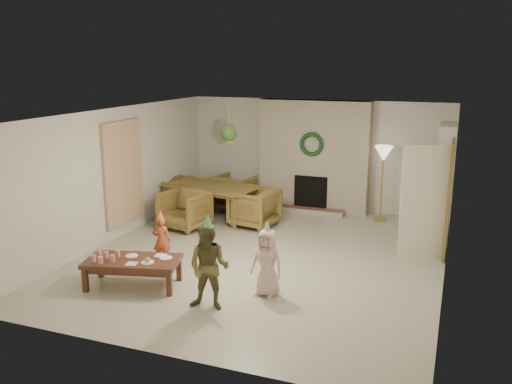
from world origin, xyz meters
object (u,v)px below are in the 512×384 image
at_px(dining_chair_left, 179,195).
at_px(child_red, 161,241).
at_px(dining_table, 211,202).
at_px(dining_chair_near, 184,210).
at_px(child_pink, 267,262).
at_px(dining_chair_right, 254,208).
at_px(coffee_table_top, 133,261).
at_px(child_plaid, 209,267).
at_px(dining_chair_far, 234,192).

distance_m(dining_chair_left, child_red, 3.24).
distance_m(dining_table, dining_chair_near, 0.89).
bearing_deg(dining_chair_near, dining_chair_left, 135.00).
bearing_deg(child_pink, dining_chair_near, 145.67).
bearing_deg(child_pink, dining_chair_right, 122.43).
relative_size(coffee_table_top, child_plaid, 1.16).
height_order(coffee_table_top, child_pink, child_pink).
bearing_deg(child_pink, dining_chair_left, 142.22).
relative_size(dining_chair_near, dining_chair_far, 1.00).
bearing_deg(dining_chair_right, dining_table, -90.00).
distance_m(child_red, child_plaid, 1.93).
distance_m(dining_table, child_plaid, 4.46).
bearing_deg(dining_chair_right, child_red, -3.52).
bearing_deg(dining_chair_near, child_plaid, -45.72).
bearing_deg(dining_chair_far, child_red, 104.97).
xyz_separation_m(dining_chair_right, child_plaid, (0.80, -3.82, 0.21)).
distance_m(dining_chair_far, dining_chair_right, 1.43).
relative_size(dining_chair_near, child_pink, 0.86).
height_order(dining_chair_left, dining_chair_right, same).
bearing_deg(dining_chair_far, coffee_table_top, 104.83).
height_order(coffee_table_top, child_plaid, child_plaid).
xyz_separation_m(dining_chair_near, dining_chair_right, (1.27, 0.66, 0.00)).
xyz_separation_m(dining_chair_left, child_plaid, (2.77, -4.20, 0.21)).
bearing_deg(dining_chair_right, child_pink, 35.15).
height_order(dining_chair_near, coffee_table_top, dining_chair_near).
bearing_deg(dining_chair_left, child_plaid, -135.54).
relative_size(dining_chair_near, dining_chair_left, 1.00).
height_order(dining_chair_far, child_red, child_red).
relative_size(dining_chair_far, child_red, 1.04).
bearing_deg(child_red, child_pink, 151.04).
distance_m(dining_chair_far, child_plaid, 5.20).
relative_size(dining_table, child_plaid, 1.67).
xyz_separation_m(dining_chair_near, dining_chair_left, (-0.70, 1.05, 0.00)).
relative_size(dining_chair_far, child_pink, 0.86).
distance_m(dining_chair_far, child_red, 3.68).
distance_m(dining_chair_left, child_pink, 4.85).
distance_m(dining_chair_left, coffee_table_top, 4.14).
height_order(dining_chair_right, child_plaid, child_plaid).
relative_size(dining_table, dining_chair_near, 2.34).
bearing_deg(coffee_table_top, dining_chair_right, 65.95).
relative_size(dining_chair_near, coffee_table_top, 0.62).
bearing_deg(child_pink, child_plaid, -121.65).
relative_size(dining_chair_left, dining_chair_right, 1.00).
bearing_deg(dining_chair_far, dining_chair_left, 45.00).
height_order(dining_chair_right, child_pink, child_pink).
xyz_separation_m(child_plaid, child_pink, (0.59, 0.71, -0.11)).
bearing_deg(dining_chair_left, child_pink, -125.06).
xyz_separation_m(dining_table, dining_chair_right, (1.09, -0.21, 0.04)).
bearing_deg(dining_chair_far, child_pink, 129.91).
relative_size(dining_chair_left, coffee_table_top, 0.62).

